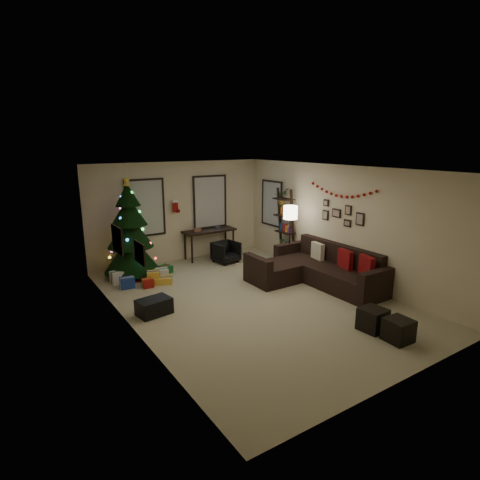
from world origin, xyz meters
name	(u,v)px	position (x,y,z in m)	size (l,w,h in m)	color
floor	(252,300)	(0.00, 0.00, 0.00)	(7.00, 7.00, 0.00)	#B4AC88
ceiling	(253,169)	(0.00, 0.00, 2.70)	(7.00, 7.00, 0.00)	white
wall_back	(179,212)	(0.00, 3.50, 1.35)	(5.00, 5.00, 0.00)	beige
wall_front	(408,290)	(0.00, -3.50, 1.35)	(5.00, 5.00, 0.00)	beige
wall_left	(129,256)	(-2.50, 0.00, 1.35)	(7.00, 7.00, 0.00)	beige
wall_right	(340,223)	(2.50, 0.00, 1.35)	(7.00, 7.00, 0.00)	beige
window_back_left	(145,208)	(-0.95, 3.47, 1.55)	(1.05, 0.06, 1.50)	#728CB2
window_back_right	(210,202)	(0.95, 3.47, 1.55)	(1.05, 0.06, 1.50)	#728CB2
window_right_wall	(272,203)	(2.47, 2.55, 1.50)	(0.06, 0.90, 1.30)	#728CB2
christmas_tree	(130,235)	(-1.57, 2.89, 1.02)	(1.33, 1.33, 2.47)	black
presents	(147,277)	(-1.42, 2.27, 0.11)	(1.50, 1.01, 0.30)	silver
sofa	(315,271)	(1.83, 0.04, 0.29)	(1.98, 2.87, 0.89)	black
pillow_red_a	(367,266)	(2.21, -1.09, 0.64)	(0.12, 0.45, 0.45)	maroon
pillow_red_b	(345,259)	(2.21, -0.49, 0.64)	(0.12, 0.44, 0.44)	maroon
pillow_cream	(318,251)	(2.21, 0.38, 0.63)	(0.12, 0.40, 0.40)	beige
ottoman_near	(373,319)	(0.99, -2.27, 0.20)	(0.41, 0.41, 0.40)	black
ottoman_far	(398,330)	(1.02, -2.76, 0.19)	(0.40, 0.40, 0.38)	black
desk	(209,233)	(0.78, 3.22, 0.71)	(1.50, 0.53, 0.81)	black
desk_chair	(226,252)	(0.93, 2.57, 0.29)	(0.56, 0.53, 0.58)	black
bookshelf	(286,227)	(2.30, 1.72, 0.98)	(0.30, 0.59, 2.02)	black
potted_plant	(282,194)	(2.30, 1.92, 1.85)	(0.51, 0.44, 0.56)	#4C4C4C
floor_lamp	(290,217)	(1.95, 1.13, 1.39)	(0.35, 0.35, 1.66)	black
art_map	(117,240)	(-2.48, 0.72, 1.48)	(0.04, 0.60, 0.50)	black
art_abstract	(140,253)	(-2.48, -0.48, 1.52)	(0.04, 0.45, 0.35)	black
gallery	(342,215)	(2.48, -0.07, 1.57)	(0.03, 1.25, 0.54)	black
garland	(342,191)	(2.45, -0.05, 2.11)	(0.08, 1.90, 0.30)	#A5140C
stocking_left	(176,206)	(-0.14, 3.37, 1.55)	(0.20, 0.05, 0.36)	#990F0C
stocking_right	(184,209)	(0.19, 3.55, 1.40)	(0.20, 0.05, 0.36)	#990F0C
storage_bin	(154,307)	(-1.96, 0.44, 0.16)	(0.62, 0.41, 0.31)	black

